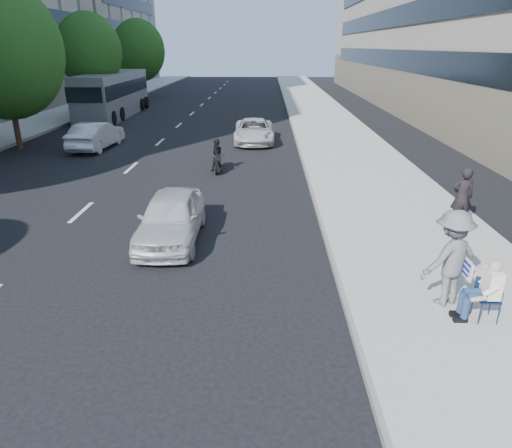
{
  "coord_description": "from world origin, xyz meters",
  "views": [
    {
      "loc": [
        -0.25,
        -6.3,
        5.23
      ],
      "look_at": [
        -0.49,
        3.34,
        1.46
      ],
      "focal_mm": 32.0,
      "sensor_mm": 36.0,
      "label": 1
    }
  ],
  "objects_px": {
    "jogger": "(451,258)",
    "white_sedan_mid": "(96,135)",
    "bus": "(114,95)",
    "motorcycle": "(218,157)",
    "pedestrian_woman": "(462,197)",
    "white_sedan_near": "(171,217)",
    "seated_protester": "(483,286)",
    "white_sedan_far": "(254,131)"
  },
  "relations": [
    {
      "from": "pedestrian_woman",
      "to": "white_sedan_mid",
      "type": "distance_m",
      "value": 18.92
    },
    {
      "from": "white_sedan_near",
      "to": "motorcycle",
      "type": "relative_size",
      "value": 1.99
    },
    {
      "from": "seated_protester",
      "to": "pedestrian_woman",
      "type": "distance_m",
      "value": 5.33
    },
    {
      "from": "white_sedan_near",
      "to": "bus",
      "type": "xyz_separation_m",
      "value": [
        -9.4,
        24.72,
        0.94
      ]
    },
    {
      "from": "pedestrian_woman",
      "to": "white_sedan_far",
      "type": "relative_size",
      "value": 0.38
    },
    {
      "from": "motorcycle",
      "to": "jogger",
      "type": "bearing_deg",
      "value": -68.25
    },
    {
      "from": "jogger",
      "to": "white_sedan_mid",
      "type": "bearing_deg",
      "value": -75.47
    },
    {
      "from": "jogger",
      "to": "pedestrian_woman",
      "type": "relative_size",
      "value": 1.14
    },
    {
      "from": "jogger",
      "to": "motorcycle",
      "type": "bearing_deg",
      "value": -86.99
    },
    {
      "from": "seated_protester",
      "to": "motorcycle",
      "type": "relative_size",
      "value": 0.64
    },
    {
      "from": "jogger",
      "to": "white_sedan_near",
      "type": "bearing_deg",
      "value": -53.25
    },
    {
      "from": "jogger",
      "to": "white_sedan_near",
      "type": "height_order",
      "value": "jogger"
    },
    {
      "from": "white_sedan_far",
      "to": "bus",
      "type": "distance_m",
      "value": 15.44
    },
    {
      "from": "white_sedan_mid",
      "to": "white_sedan_far",
      "type": "xyz_separation_m",
      "value": [
        8.5,
        1.88,
        -0.05
      ]
    },
    {
      "from": "motorcycle",
      "to": "seated_protester",
      "type": "bearing_deg",
      "value": -67.77
    },
    {
      "from": "pedestrian_woman",
      "to": "white_sedan_near",
      "type": "height_order",
      "value": "pedestrian_woman"
    },
    {
      "from": "white_sedan_near",
      "to": "white_sedan_far",
      "type": "xyz_separation_m",
      "value": [
        1.95,
        14.3,
        -0.03
      ]
    },
    {
      "from": "white_sedan_far",
      "to": "bus",
      "type": "xyz_separation_m",
      "value": [
        -11.35,
        10.42,
        0.97
      ]
    },
    {
      "from": "bus",
      "to": "white_sedan_near",
      "type": "bearing_deg",
      "value": -70.17
    },
    {
      "from": "jogger",
      "to": "white_sedan_mid",
      "type": "height_order",
      "value": "jogger"
    },
    {
      "from": "pedestrian_woman",
      "to": "jogger",
      "type": "bearing_deg",
      "value": 65.58
    },
    {
      "from": "jogger",
      "to": "bus",
      "type": "relative_size",
      "value": 0.17
    },
    {
      "from": "motorcycle",
      "to": "bus",
      "type": "bearing_deg",
      "value": 114.39
    },
    {
      "from": "jogger",
      "to": "seated_protester",
      "type": "bearing_deg",
      "value": 101.49
    },
    {
      "from": "pedestrian_woman",
      "to": "motorcycle",
      "type": "relative_size",
      "value": 0.88
    },
    {
      "from": "pedestrian_woman",
      "to": "bus",
      "type": "height_order",
      "value": "bus"
    },
    {
      "from": "seated_protester",
      "to": "white_sedan_near",
      "type": "xyz_separation_m",
      "value": [
        -6.94,
        4.14,
        -0.18
      ]
    },
    {
      "from": "pedestrian_woman",
      "to": "white_sedan_near",
      "type": "xyz_separation_m",
      "value": [
        -8.5,
        -0.96,
        -0.36
      ]
    },
    {
      "from": "jogger",
      "to": "pedestrian_woman",
      "type": "xyz_separation_m",
      "value": [
        2.01,
        4.48,
        -0.13
      ]
    },
    {
      "from": "seated_protester",
      "to": "white_sedan_near",
      "type": "distance_m",
      "value": 8.08
    },
    {
      "from": "seated_protester",
      "to": "bus",
      "type": "bearing_deg",
      "value": 119.52
    },
    {
      "from": "white_sedan_near",
      "to": "motorcycle",
      "type": "bearing_deg",
      "value": 85.11
    },
    {
      "from": "pedestrian_woman",
      "to": "white_sedan_mid",
      "type": "relative_size",
      "value": 0.42
    },
    {
      "from": "pedestrian_woman",
      "to": "motorcycle",
      "type": "height_order",
      "value": "pedestrian_woman"
    },
    {
      "from": "seated_protester",
      "to": "jogger",
      "type": "relative_size",
      "value": 0.63
    },
    {
      "from": "seated_protester",
      "to": "white_sedan_far",
      "type": "xyz_separation_m",
      "value": [
        -4.99,
        18.43,
        -0.21
      ]
    },
    {
      "from": "seated_protester",
      "to": "white_sedan_far",
      "type": "bearing_deg",
      "value": 105.15
    },
    {
      "from": "seated_protester",
      "to": "motorcycle",
      "type": "bearing_deg",
      "value": 118.24
    },
    {
      "from": "white_sedan_far",
      "to": "motorcycle",
      "type": "relative_size",
      "value": 2.33
    },
    {
      "from": "jogger",
      "to": "white_sedan_mid",
      "type": "xyz_separation_m",
      "value": [
        -13.04,
        15.94,
        -0.47
      ]
    },
    {
      "from": "jogger",
      "to": "bus",
      "type": "xyz_separation_m",
      "value": [
        -15.89,
        28.25,
        0.45
      ]
    },
    {
      "from": "motorcycle",
      "to": "white_sedan_far",
      "type": "bearing_deg",
      "value": 71.7
    }
  ]
}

